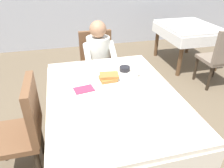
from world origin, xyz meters
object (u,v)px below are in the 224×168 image
Objects in this scene: dining_table_main at (113,101)px; diner_person at (99,56)px; chair_left_side at (24,126)px; chair_diner at (97,61)px; background_table_far at (188,31)px; background_chair_empty at (222,55)px; knife_right_of_plate at (129,79)px; plate_breakfast at (109,80)px; bowl_butter at (125,69)px; fork_left_of_plate at (90,84)px; breakfast_stack at (109,77)px; cup_coffee at (135,73)px; spoon_near_edge at (118,97)px.

diner_person is at bearing 85.83° from dining_table_main.
diner_person is 1.33m from chair_left_side.
background_table_far is (1.83, 0.72, 0.09)m from chair_diner.
chair_left_side is at bearing -160.55° from background_chair_empty.
knife_right_of_plate is 0.22× the size of background_chair_empty.
bowl_butter is (0.21, 0.17, 0.01)m from plate_breakfast.
fork_left_of_plate reaches higher than dining_table_main.
chair_diner is 4.88× the size of breakfast_stack.
chair_diner is 1.02m from fork_left_of_plate.
background_chair_empty reaches higher than knife_right_of_plate.
chair_diner is 0.99m from breakfast_stack.
dining_table_main is 0.31m from knife_right_of_plate.
background_table_far is at bearing 44.83° from dining_table_main.
knife_right_of_plate is (0.20, -0.01, -0.04)m from breakfast_stack.
knife_right_of_plate is (0.98, 0.20, 0.21)m from chair_left_side.
fork_left_of_plate is (-0.40, -0.19, -0.02)m from bowl_butter.
knife_right_of_plate is at bearing -156.24° from background_chair_empty.
diner_person reaches higher than background_table_far.
bowl_butter is at bearing -69.21° from fork_left_of_plate.
breakfast_stack is at bearing 87.22° from knife_right_of_plate.
breakfast_stack is 2.04m from background_chair_empty.
bowl_butter reaches higher than knife_right_of_plate.
knife_right_of_plate is (-0.02, -0.19, -0.02)m from bowl_butter.
fork_left_of_plate is at bearing 130.01° from dining_table_main.
fork_left_of_plate is at bearing 73.48° from diner_person.
plate_breakfast is 0.04m from breakfast_stack.
diner_person is at bearing 104.93° from cup_coffee.
background_table_far is (1.62, 1.66, -0.16)m from cup_coffee.
breakfast_stack is (0.78, 0.21, 0.25)m from chair_left_side.
chair_left_side is (-0.84, -1.17, 0.00)m from chair_diner.
fork_left_of_plate is at bearing -176.28° from breakfast_stack.
background_table_far is (1.88, 1.67, -0.13)m from plate_breakfast.
spoon_near_edge is at bearing -151.57° from background_chair_empty.
diner_person is 5.88× the size of breakfast_stack.
fork_left_of_plate is (-0.17, 0.20, 0.09)m from dining_table_main.
chair_left_side reaches higher than background_table_far.
breakfast_stack reaches higher than fork_left_of_plate.
chair_left_side reaches higher than cup_coffee.
breakfast_stack is 1.69× the size of cup_coffee.
diner_person is at bearing 90.00° from chair_diner.
diner_person reaches higher than cup_coffee.
breakfast_stack is 0.28m from bowl_butter.
knife_right_of_plate is (-0.07, -0.03, -0.04)m from cup_coffee.
chair_diner is at bearing 86.38° from dining_table_main.
dining_table_main is at bearing -90.00° from chair_left_side.
background_chair_empty is (2.07, 0.75, -0.21)m from fork_left_of_plate.
cup_coffee reaches higher than plate_breakfast.
spoon_near_edge reaches higher than dining_table_main.
chair_left_side is 3.32× the size of plate_breakfast.
chair_diner is 1.44m from chair_left_side.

